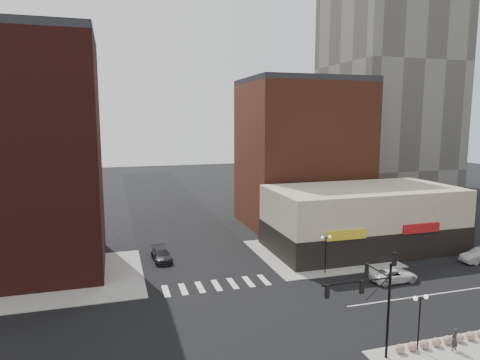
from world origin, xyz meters
name	(u,v)px	position (x,y,z in m)	size (l,w,h in m)	color
ground	(241,322)	(0.00, 0.00, 0.00)	(240.00, 240.00, 0.00)	black
road_ew	(241,322)	(0.00, 0.00, 0.01)	(200.00, 14.00, 0.02)	black
road_ns	(241,322)	(0.00, 0.00, 0.01)	(14.00, 200.00, 0.02)	black
sidewalk_nw	(70,278)	(-14.50, 14.50, 0.06)	(15.00, 15.00, 0.12)	gray
sidewalk_ne	(318,253)	(14.50, 14.50, 0.06)	(15.00, 15.00, 0.12)	gray
building_nw	(22,159)	(-19.00, 18.50, 12.50)	(16.00, 15.00, 25.00)	#3B1512
building_ne_midrise	(302,155)	(19.00, 29.50, 11.00)	(18.00, 15.00, 22.00)	brown
tower_far	(417,13)	(60.00, 56.00, 41.00)	(18.00, 18.00, 82.00)	#47443F
building_ne_row	(363,223)	(21.00, 15.00, 3.30)	(24.20, 12.20, 8.00)	beige
traffic_signal	(374,292)	(7.24, -7.83, 4.96)	(5.59, 3.09, 7.77)	black
street_lamp_se_a	(420,309)	(11.00, -8.00, 3.29)	(1.22, 0.32, 4.16)	black
street_lamp_ne	(326,245)	(12.00, 8.00, 3.29)	(1.22, 0.32, 4.16)	black
bollard_row	(442,341)	(13.17, -8.00, 0.45)	(8.00, 0.65, 0.65)	gray
white_suv	(394,275)	(17.74, 3.96, 0.69)	(2.31, 5.00, 1.39)	white
dark_sedan_north	(162,255)	(-4.57, 17.46, 0.71)	(1.99, 4.90, 1.42)	black
pedestrian	(454,339)	(13.46, -8.83, 0.97)	(0.62, 0.41, 1.69)	#29272C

